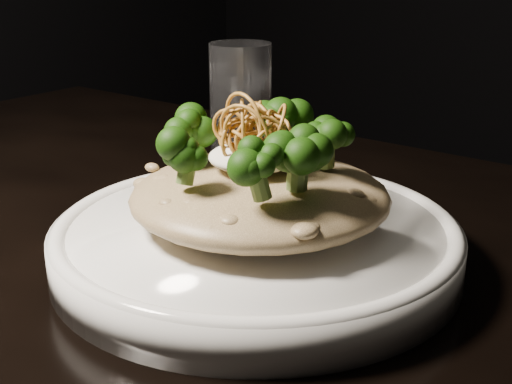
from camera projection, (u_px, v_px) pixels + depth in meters
table at (136, 353)px, 0.56m from camera, size 1.10×0.80×0.75m
plate at (256, 244)px, 0.51m from camera, size 0.29×0.29×0.03m
risotto at (260, 196)px, 0.50m from camera, size 0.18×0.18×0.04m
broccoli at (251, 138)px, 0.48m from camera, size 0.13×0.13×0.05m
cheese at (253, 157)px, 0.49m from camera, size 0.06×0.06×0.02m
shallots at (254, 123)px, 0.48m from camera, size 0.05×0.05×0.03m
drinking_glass at (241, 98)px, 0.77m from camera, size 0.07×0.07×0.12m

